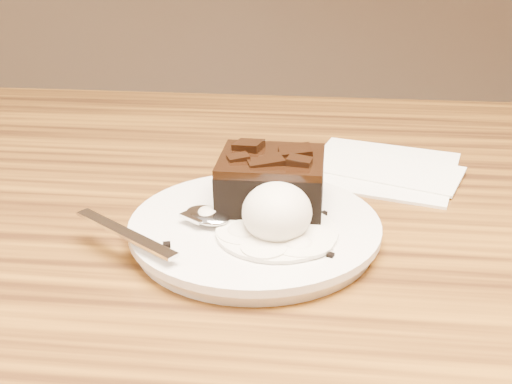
# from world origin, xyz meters

# --- Properties ---
(plate) EXTENTS (0.21, 0.21, 0.02)m
(plate) POSITION_xyz_m (0.01, -0.06, 0.76)
(plate) COLOR silver
(plate) RESTS_ON dining_table
(brownie) EXTENTS (0.09, 0.08, 0.04)m
(brownie) POSITION_xyz_m (0.03, -0.03, 0.79)
(brownie) COLOR black
(brownie) RESTS_ON plate
(ice_cream_scoop) EXTENTS (0.06, 0.06, 0.05)m
(ice_cream_scoop) POSITION_xyz_m (0.04, -0.08, 0.79)
(ice_cream_scoop) COLOR silver
(ice_cream_scoop) RESTS_ON plate
(melt_puddle) EXTENTS (0.10, 0.10, 0.00)m
(melt_puddle) POSITION_xyz_m (0.04, -0.08, 0.77)
(melt_puddle) COLOR white
(melt_puddle) RESTS_ON plate
(spoon) EXTENTS (0.16, 0.13, 0.01)m
(spoon) POSITION_xyz_m (-0.02, -0.07, 0.77)
(spoon) COLOR silver
(spoon) RESTS_ON plate
(napkin) EXTENTS (0.19, 0.19, 0.01)m
(napkin) POSITION_xyz_m (0.14, 0.11, 0.75)
(napkin) COLOR white
(napkin) RESTS_ON dining_table
(crumb_a) EXTENTS (0.01, 0.01, 0.00)m
(crumb_a) POSITION_xyz_m (-0.05, -0.11, 0.77)
(crumb_a) COLOR black
(crumb_a) RESTS_ON plate
(crumb_b) EXTENTS (0.01, 0.01, 0.00)m
(crumb_b) POSITION_xyz_m (0.08, -0.11, 0.77)
(crumb_b) COLOR black
(crumb_b) RESTS_ON plate
(crumb_c) EXTENTS (0.01, 0.01, 0.00)m
(crumb_c) POSITION_xyz_m (0.07, -0.04, 0.77)
(crumb_c) COLOR black
(crumb_c) RESTS_ON plate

